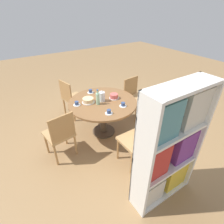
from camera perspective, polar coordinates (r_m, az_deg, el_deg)
ground_plane at (r=3.64m, az=-2.73°, el=-6.40°), size 14.00×14.00×0.00m
dining_table at (r=3.31m, az=-2.99°, el=1.56°), size 1.27×1.27×0.71m
chair_a at (r=2.79m, az=8.24°, el=-8.08°), size 0.43×0.43×0.89m
chair_b at (r=3.94m, az=7.38°, el=5.05°), size 0.47×0.47×0.89m
chair_c at (r=3.98m, az=-12.92°, el=4.69°), size 0.51×0.51×0.89m
chair_d at (r=2.95m, az=-16.58°, el=-6.77°), size 0.48×0.48×0.89m
bookshelf at (r=2.21m, az=17.83°, el=-11.46°), size 0.88×0.28×1.64m
coffee_pot at (r=3.21m, az=-3.31°, el=5.15°), size 0.11×0.11×0.22m
water_bottle at (r=3.11m, az=-4.67°, el=4.44°), size 0.07×0.07×0.28m
cake_main at (r=3.22m, az=-7.81°, el=3.78°), size 0.23×0.23×0.09m
cake_second at (r=3.33m, az=0.64°, el=5.15°), size 0.18×0.18×0.09m
cup_a at (r=3.08m, az=3.62°, el=2.38°), size 0.13×0.13×0.07m
cup_b at (r=3.58m, az=-7.04°, el=6.68°), size 0.13×0.13×0.07m
cup_c at (r=3.17m, az=-11.44°, el=2.70°), size 0.13×0.13×0.07m
cup_d at (r=2.87m, az=-1.03°, el=-0.01°), size 0.13×0.13×0.07m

